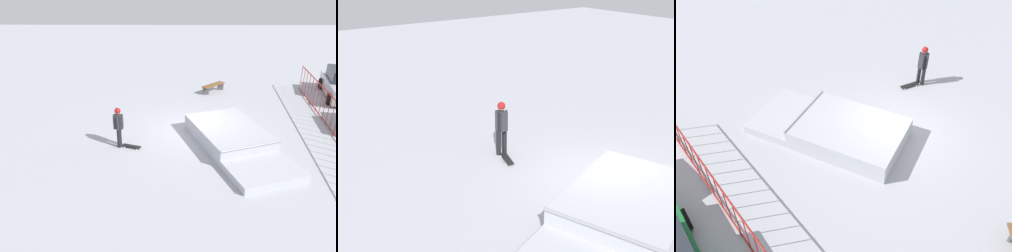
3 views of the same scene
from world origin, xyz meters
The scene contains 4 objects.
ground_plane centered at (0.00, 0.00, 0.00)m, with size 60.00×60.00×0.00m, color #A8AAB2.
skate_ramp centered at (1.34, 1.65, 0.32)m, with size 5.96×4.24×0.74m.
skater centered at (1.32, -3.12, 1.01)m, with size 0.44×0.39×1.73m.
skateboard centered at (1.49, -2.61, 0.08)m, with size 0.44×0.82×0.09m.
Camera 2 is at (8.31, 6.67, 5.84)m, focal length 45.05 mm.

